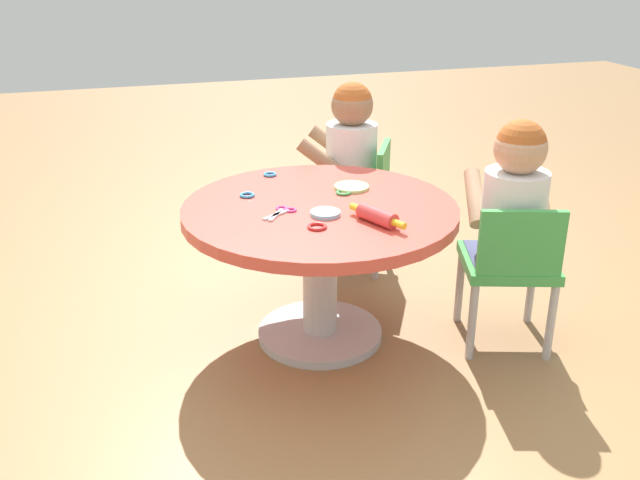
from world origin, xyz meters
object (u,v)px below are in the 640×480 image
rolling_pin (377,216)px  seated_child_right (350,145)px  seated_child_left (515,197)px  child_chair_left (510,264)px  child_chair_right (359,198)px  craft_scissors (282,212)px  craft_table (320,237)px

rolling_pin → seated_child_right: bearing=-13.1°
seated_child_left → seated_child_right: same height
child_chair_left → seated_child_left: 0.23m
child_chair_right → craft_scissors: child_chair_right is taller
child_chair_left → craft_scissors: (0.20, 0.73, 0.20)m
child_chair_right → craft_scissors: bearing=140.4°
child_chair_left → rolling_pin: size_ratio=2.44×
seated_child_right → craft_scissors: seated_child_right is taller
seated_child_right → child_chair_right: bearing=-118.6°
child_chair_right → craft_scissors: (-0.57, 0.47, 0.20)m
craft_table → craft_scissors: (-0.03, 0.14, 0.12)m
seated_child_left → craft_scissors: (0.17, 0.75, -0.03)m
child_chair_right → seated_child_right: (0.02, 0.04, 0.23)m
child_chair_left → child_chair_right: size_ratio=1.00×
rolling_pin → craft_scissors: rolling_pin is taller
craft_table → seated_child_left: (-0.19, -0.61, 0.15)m
seated_child_right → craft_scissors: (-0.59, 0.44, -0.03)m
child_chair_left → rolling_pin: rolling_pin is taller
craft_scissors → rolling_pin: bearing=-124.4°
child_chair_right → seated_child_right: bearing=61.4°
craft_table → child_chair_left: 0.64m
seated_child_right → seated_child_left: bearing=-158.0°
child_chair_left → seated_child_left: size_ratio=1.05×
child_chair_left → child_chair_right: 0.82m
craft_table → seated_child_right: 0.66m
craft_table → child_chair_left: size_ratio=1.71×
craft_table → rolling_pin: rolling_pin is taller
child_chair_right → craft_scissors: size_ratio=4.02×
child_chair_left → child_chair_right: bearing=18.5°
seated_child_right → rolling_pin: 0.79m
craft_table → seated_child_right: seated_child_right is taller
seated_child_right → craft_scissors: bearing=143.5°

